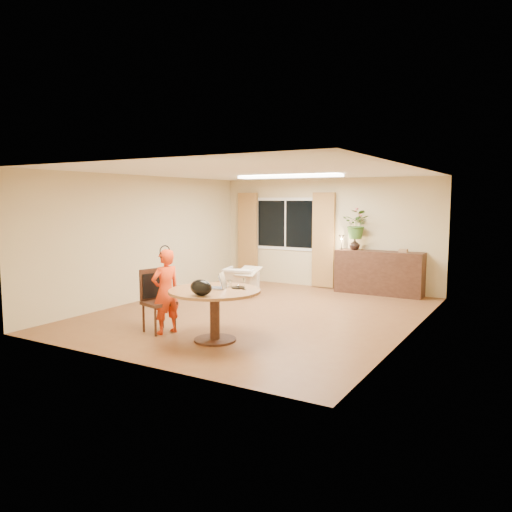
{
  "coord_description": "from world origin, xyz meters",
  "views": [
    {
      "loc": [
        4.53,
        -7.84,
        2.11
      ],
      "look_at": [
        0.06,
        -0.2,
        1.1
      ],
      "focal_mm": 35.0,
      "sensor_mm": 36.0,
      "label": 1
    }
  ],
  "objects_px": {
    "armchair": "(241,281)",
    "sideboard": "(379,273)",
    "child": "(166,292)",
    "dining_table": "(215,301)",
    "dining_chair": "(159,301)"
  },
  "relations": [
    {
      "from": "child",
      "to": "sideboard",
      "type": "xyz_separation_m",
      "value": [
        1.94,
        4.91,
        -0.18
      ]
    },
    {
      "from": "armchair",
      "to": "sideboard",
      "type": "bearing_deg",
      "value": -161.43
    },
    {
      "from": "dining_table",
      "to": "armchair",
      "type": "distance_m",
      "value": 3.56
    },
    {
      "from": "child",
      "to": "armchair",
      "type": "xyz_separation_m",
      "value": [
        -0.63,
        3.23,
        -0.35
      ]
    },
    {
      "from": "dining_table",
      "to": "sideboard",
      "type": "bearing_deg",
      "value": 78.12
    },
    {
      "from": "child",
      "to": "armchair",
      "type": "relative_size",
      "value": 1.93
    },
    {
      "from": "dining_table",
      "to": "sideboard",
      "type": "distance_m",
      "value": 4.99
    },
    {
      "from": "dining_chair",
      "to": "child",
      "type": "bearing_deg",
      "value": 20.51
    },
    {
      "from": "dining_table",
      "to": "armchair",
      "type": "relative_size",
      "value": 1.98
    },
    {
      "from": "dining_table",
      "to": "child",
      "type": "relative_size",
      "value": 1.02
    },
    {
      "from": "armchair",
      "to": "sideboard",
      "type": "xyz_separation_m",
      "value": [
        2.57,
        1.68,
        0.17
      ]
    },
    {
      "from": "sideboard",
      "to": "dining_chair",
      "type": "bearing_deg",
      "value": -112.89
    },
    {
      "from": "armchair",
      "to": "child",
      "type": "bearing_deg",
      "value": 86.43
    },
    {
      "from": "dining_table",
      "to": "dining_chair",
      "type": "distance_m",
      "value": 1.06
    },
    {
      "from": "dining_chair",
      "to": "armchair",
      "type": "relative_size",
      "value": 1.45
    }
  ]
}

